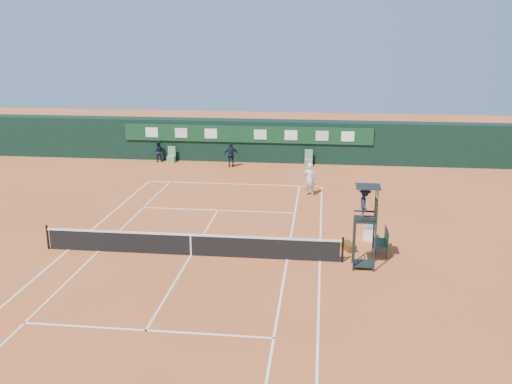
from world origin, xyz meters
The scene contains 14 objects.
ground centered at (0.00, 0.00, 0.00)m, with size 90.00×90.00×0.00m, color #C85F2F.
court_lines centered at (0.00, 0.00, 0.01)m, with size 11.05×23.85×0.01m.
tennis_net centered at (0.00, 0.00, 0.51)m, with size 12.90×0.10×1.10m.
back_wall centered at (0.00, 18.74, 1.51)m, with size 40.00×1.65×3.00m.
linesman_chair_left centered at (-5.50, 17.48, 0.32)m, with size 0.55×0.50×1.15m.
linesman_chair_right centered at (4.50, 17.48, 0.32)m, with size 0.55×0.50×1.15m.
umpire_chair centered at (7.21, -0.42, 2.46)m, with size 0.96×0.95×3.42m.
player_bench centered at (8.15, 1.21, 0.60)m, with size 0.55×1.20×1.10m.
tennis_bag centered at (6.72, 1.43, 0.16)m, with size 0.36×0.83×0.31m, color black.
cooler centered at (7.71, 2.87, 0.33)m, with size 0.57×0.57×0.65m.
tennis_ball centered at (4.06, 11.00, 0.03)m, with size 0.06×0.06×0.06m, color yellow.
player centered at (4.76, 9.93, 0.97)m, with size 0.71×0.46×1.94m, color silver.
ball_kid_left centered at (-6.47, 17.55, 0.75)m, with size 0.73×0.57×1.50m, color black.
ball_kid_right centered at (-0.90, 16.50, 0.87)m, with size 1.02×0.43×1.74m, color black.
Camera 1 is at (5.42, -22.23, 9.25)m, focal length 40.00 mm.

